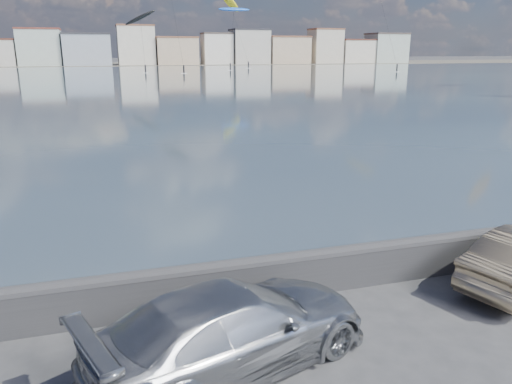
% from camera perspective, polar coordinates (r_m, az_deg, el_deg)
% --- Properties ---
extents(ground, '(700.00, 700.00, 0.00)m').
position_cam_1_polar(ground, '(9.42, 1.38, -20.18)').
color(ground, '#333335').
rests_on(ground, ground).
extents(bay_water, '(500.00, 177.00, 0.00)m').
position_cam_1_polar(bay_water, '(98.89, -15.93, 12.19)').
color(bay_water, '#3A475C').
rests_on(bay_water, ground).
extents(far_shore_strip, '(500.00, 60.00, 0.00)m').
position_cam_1_polar(far_shore_strip, '(207.29, -16.81, 13.81)').
color(far_shore_strip, '#4C473D').
rests_on(far_shore_strip, ground).
extents(seawall, '(400.00, 0.36, 1.08)m').
position_cam_1_polar(seawall, '(11.35, -2.96, -10.04)').
color(seawall, '#28282B').
rests_on(seawall, ground).
extents(far_buildings, '(240.79, 13.26, 14.60)m').
position_cam_1_polar(far_buildings, '(193.24, -16.50, 15.51)').
color(far_buildings, gray).
rests_on(far_buildings, ground).
extents(car_silver, '(5.82, 3.85, 1.57)m').
position_cam_1_polar(car_silver, '(9.21, -2.70, -15.25)').
color(car_silver, '#A7AAAE').
rests_on(car_silver, ground).
extents(kitesurfer_1, '(8.51, 9.97, 15.33)m').
position_cam_1_polar(kitesurfer_1, '(134.60, -13.08, 18.76)').
color(kitesurfer_1, black).
rests_on(kitesurfer_1, ground).
extents(kitesurfer_4, '(9.66, 9.98, 17.03)m').
position_cam_1_polar(kitesurfer_4, '(148.13, -2.55, 20.06)').
color(kitesurfer_4, blue).
rests_on(kitesurfer_4, ground).
extents(kitesurfer_10, '(8.63, 14.56, 23.23)m').
position_cam_1_polar(kitesurfer_10, '(166.81, -2.98, 20.78)').
color(kitesurfer_10, yellow).
rests_on(kitesurfer_10, ground).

